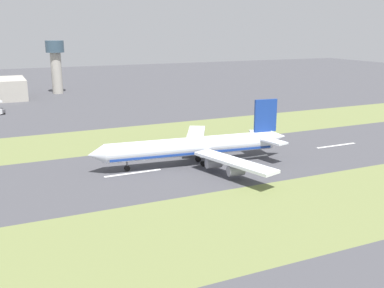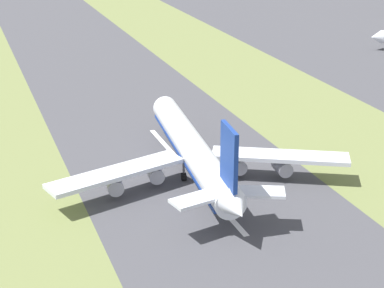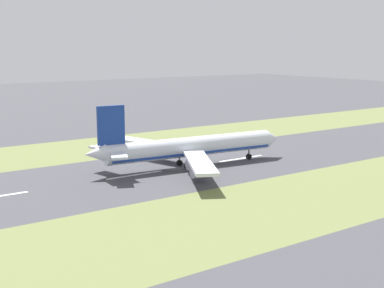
% 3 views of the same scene
% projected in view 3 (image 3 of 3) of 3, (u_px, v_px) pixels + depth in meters
% --- Properties ---
extents(ground_plane, '(800.00, 800.00, 0.00)m').
position_uv_depth(ground_plane, '(177.00, 168.00, 161.84)').
color(ground_plane, '#424247').
extents(grass_median_west, '(40.00, 600.00, 0.01)m').
position_uv_depth(grass_median_west, '(110.00, 146.00, 198.07)').
color(grass_median_west, olive).
rests_on(grass_median_west, ground).
extents(grass_median_east, '(40.00, 600.00, 0.01)m').
position_uv_depth(grass_median_east, '(282.00, 204.00, 125.61)').
color(grass_median_east, olive).
rests_on(grass_median_east, ground).
extents(centreline_dash_mid, '(1.20, 18.00, 0.01)m').
position_uv_depth(centreline_dash_mid, '(135.00, 175.00, 153.57)').
color(centreline_dash_mid, silver).
rests_on(centreline_dash_mid, ground).
extents(centreline_dash_far, '(1.20, 18.00, 0.01)m').
position_uv_depth(centreline_dash_far, '(241.00, 158.00, 176.16)').
color(centreline_dash_far, silver).
rests_on(centreline_dash_far, ground).
extents(airplane_main_jet, '(63.78, 67.21, 20.20)m').
position_uv_depth(airplane_main_jet, '(187.00, 148.00, 162.65)').
color(airplane_main_jet, silver).
rests_on(airplane_main_jet, ground).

